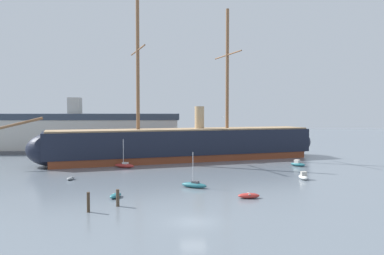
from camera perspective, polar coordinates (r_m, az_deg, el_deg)
ground_plane at (r=39.00m, az=0.19°, el=-13.89°), size 400.00×400.00×0.00m
tall_ship at (r=84.93m, az=-1.14°, el=-2.47°), size 68.85×27.57×34.18m
dinghy_foreground_left at (r=50.14m, az=-11.32°, el=-9.89°), size 1.69×2.63×0.57m
dinghy_foreground_right at (r=49.46m, az=8.45°, el=-10.00°), size 2.78×1.27×0.65m
sailboat_near_centre at (r=55.39m, az=0.33°, el=-8.51°), size 4.02×2.88×5.11m
dinghy_mid_left at (r=64.56m, az=-17.61°, el=-7.22°), size 1.19×2.16×0.48m
motorboat_mid_right at (r=64.57m, az=16.24°, el=-7.02°), size 1.36×3.08×1.28m
sailboat_alongside_bow at (r=75.54m, az=-10.03°, el=-5.57°), size 4.41×2.91×5.55m
motorboat_alongside_stern at (r=79.29m, az=15.47°, el=-5.25°), size 3.05×3.09×1.29m
motorboat_far_left at (r=95.53m, az=-17.94°, el=-3.96°), size 2.11×3.39×1.33m
mooring_piling_nearest at (r=45.62m, az=-11.00°, el=-10.23°), size 0.39×0.39×1.98m
mooring_piling_left_pair at (r=43.78m, az=-15.17°, el=-10.68°), size 0.34×0.34×2.19m
dockside_warehouse_left at (r=108.94m, az=-16.99°, el=-0.74°), size 61.04×16.00×14.60m
seagull_in_flight at (r=68.47m, az=4.69°, el=1.57°), size 1.03×0.41×0.13m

